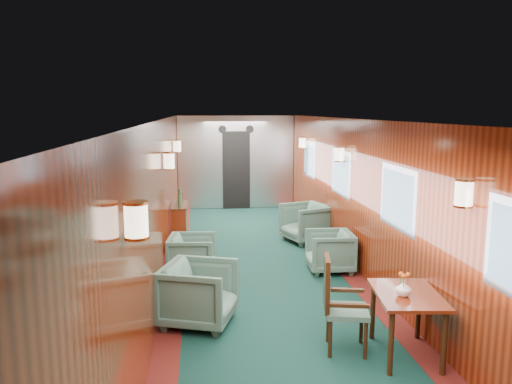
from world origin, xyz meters
The scene contains 12 objects.
room centered at (0.00, 0.00, 1.63)m, with size 12.00×12.10×2.40m.
bulkhead centered at (0.00, 5.91, 1.18)m, with size 2.98×0.17×2.39m.
windows_right centered at (1.49, 0.25, 1.45)m, with size 0.02×8.60×0.80m.
wall_sconces centered at (0.00, 0.57, 1.79)m, with size 2.97×7.97×0.25m.
dining_table centered at (1.14, -2.22, 0.57)m, with size 0.75×0.98×0.68m.
side_chair centered at (0.46, -2.01, 0.56)m, with size 0.54×0.55×1.03m.
credenza centered at (-1.34, 2.29, 0.42)m, with size 0.29×0.91×1.09m.
flower_vase centered at (1.06, -2.29, 0.76)m, with size 0.16×0.16×0.16m, color silver.
armchair_left_near centered at (-0.99, -1.17, 0.37)m, with size 0.80×0.82×0.75m, color #1A3E35.
armchair_left_far centered at (-1.09, 0.60, 0.32)m, with size 0.69×0.71×0.64m, color #1A3E35.
armchair_right_near centered at (1.07, 0.58, 0.32)m, with size 0.69×0.71×0.65m, color #1A3E35.
armchair_right_far centered at (1.09, 2.40, 0.37)m, with size 0.79×0.82×0.74m, color #1A3E35.
Camera 1 is at (-0.97, -6.88, 2.54)m, focal length 35.00 mm.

